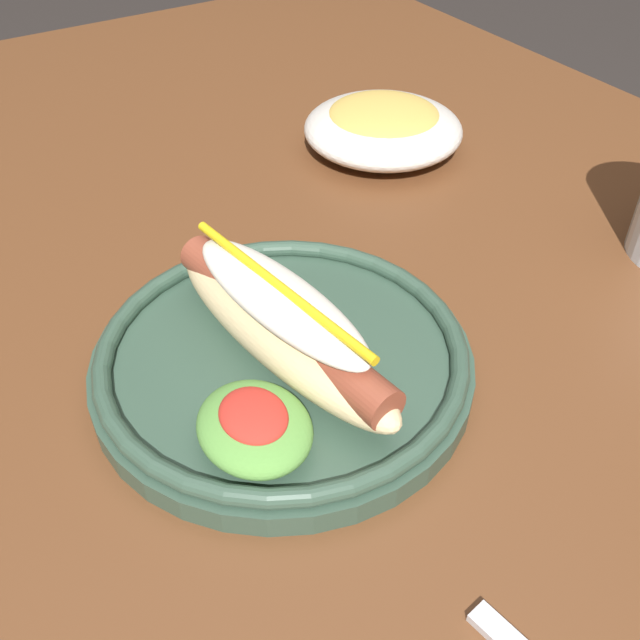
# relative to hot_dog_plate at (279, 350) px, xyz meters

# --- Properties ---
(dining_table) EXTENTS (1.44, 0.86, 0.74)m
(dining_table) POSITION_rel_hot_dog_plate_xyz_m (-0.00, 0.12, -0.12)
(dining_table) COLOR brown
(dining_table) RESTS_ON ground_plane
(hot_dog_plate) EXTENTS (0.24, 0.24, 0.08)m
(hot_dog_plate) POSITION_rel_hot_dog_plate_xyz_m (0.00, 0.00, 0.00)
(hot_dog_plate) COLOR #334C3D
(hot_dog_plate) RESTS_ON dining_table
(side_bowl) EXTENTS (0.15, 0.15, 0.05)m
(side_bowl) POSITION_rel_hot_dog_plate_xyz_m (-0.22, 0.24, 0.00)
(side_bowl) COLOR silver
(side_bowl) RESTS_ON dining_table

